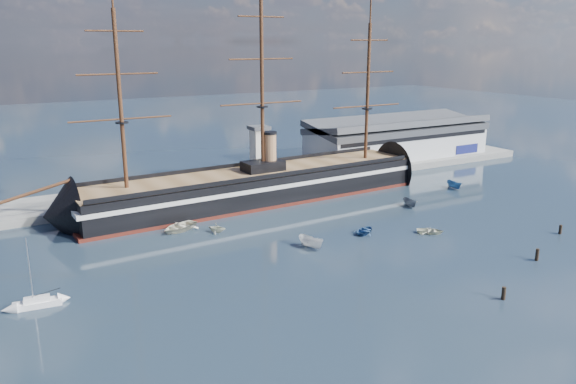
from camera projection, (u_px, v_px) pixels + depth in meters
ground at (314, 220)px, 127.17m from camera, size 600.00×600.00×0.00m
quay at (277, 181)px, 162.16m from camera, size 180.00×18.00×2.00m
warehouse at (397, 138)px, 186.41m from camera, size 63.00×21.00×11.60m
quay_tower at (259, 152)px, 153.76m from camera, size 5.00×5.00×15.00m
warship at (250, 187)px, 139.89m from camera, size 113.20×19.93×53.94m
sailboat at (37, 302)px, 85.36m from camera, size 7.16×2.82×11.16m
motorboat_a at (311, 248)px, 109.91m from camera, size 7.59×4.31×2.86m
motorboat_b at (365, 233)px, 118.49m from camera, size 2.99×3.79×1.66m
motorboat_c at (410, 207)px, 137.40m from camera, size 6.44×3.25×2.46m
motorboat_d at (217, 232)px, 118.88m from camera, size 6.46×6.18×2.29m
motorboat_e at (430, 233)px, 118.16m from camera, size 3.31×3.50×1.61m
motorboat_f at (454, 189)px, 154.21m from camera, size 6.75×3.13×2.61m
motorboat_g at (179, 231)px, 120.02m from camera, size 4.05×5.63×2.44m
piling_near_mid at (503, 299)px, 87.92m from camera, size 0.64×0.64×2.82m
piling_near_right at (536, 260)px, 103.58m from camera, size 0.64×0.64×3.01m
piling_far_right at (560, 234)px, 117.92m from camera, size 0.64×0.64×2.68m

